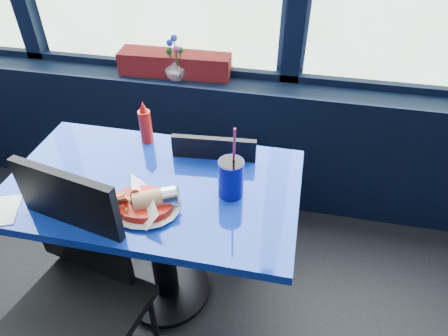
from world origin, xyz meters
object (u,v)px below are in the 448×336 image
at_px(flower_vase, 175,67).
at_px(ketchup_bottle, 145,124).
at_px(near_table, 157,214).
at_px(chair_near_front, 77,281).
at_px(food_basket, 144,203).
at_px(chair_near_back, 221,186).
at_px(planter_box, 175,63).
at_px(soda_cup, 231,177).

relative_size(flower_vase, ketchup_bottle, 1.18).
distance_m(near_table, chair_near_front, 0.43).
bearing_deg(food_basket, near_table, 97.81).
bearing_deg(chair_near_back, food_basket, 63.34).
height_order(chair_near_front, flower_vase, flower_vase).
height_order(chair_near_back, planter_box, planter_box).
distance_m(chair_near_front, ketchup_bottle, 0.73).
relative_size(near_table, soda_cup, 3.55).
distance_m(chair_near_back, soda_cup, 0.48).
xyz_separation_m(planter_box, ketchup_bottle, (0.05, -0.61, -0.02)).
distance_m(chair_near_front, food_basket, 0.38).
bearing_deg(planter_box, flower_vase, -75.68).
bearing_deg(ketchup_bottle, chair_near_front, -94.59).
bearing_deg(chair_near_back, near_table, 51.14).
xyz_separation_m(near_table, chair_near_back, (0.22, 0.33, -0.08)).
xyz_separation_m(food_basket, soda_cup, (0.30, 0.15, 0.05)).
distance_m(chair_near_back, ketchup_bottle, 0.49).
xyz_separation_m(near_table, chair_near_front, (-0.17, -0.39, -0.00)).
xyz_separation_m(flower_vase, food_basket, (0.17, -0.97, -0.09)).
relative_size(flower_vase, soda_cup, 0.74).
relative_size(near_table, ketchup_bottle, 5.70).
xyz_separation_m(planter_box, food_basket, (0.19, -1.04, -0.08)).
distance_m(near_table, planter_box, 0.95).
height_order(chair_near_back, food_basket, chair_near_back).
height_order(near_table, flower_vase, flower_vase).
distance_m(chair_near_back, planter_box, 0.78).
relative_size(ketchup_bottle, soda_cup, 0.62).
bearing_deg(planter_box, soda_cup, -63.66).
bearing_deg(ketchup_bottle, chair_near_back, 7.57).
bearing_deg(planter_box, chair_near_back, -58.42).
relative_size(chair_near_front, chair_near_back, 1.15).
bearing_deg(chair_near_back, planter_box, -60.26).
bearing_deg(ketchup_bottle, food_basket, -71.06).
bearing_deg(food_basket, planter_box, 97.96).
distance_m(near_table, food_basket, 0.27).
bearing_deg(soda_cup, near_table, -179.61).
bearing_deg(flower_vase, chair_near_back, -53.57).
bearing_deg(chair_near_back, chair_near_front, 56.44).
xyz_separation_m(flower_vase, ketchup_bottle, (0.02, -0.54, -0.03)).
distance_m(planter_box, soda_cup, 1.02).
xyz_separation_m(planter_box, soda_cup, (0.50, -0.89, -0.03)).
bearing_deg(flower_vase, near_table, -79.97).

